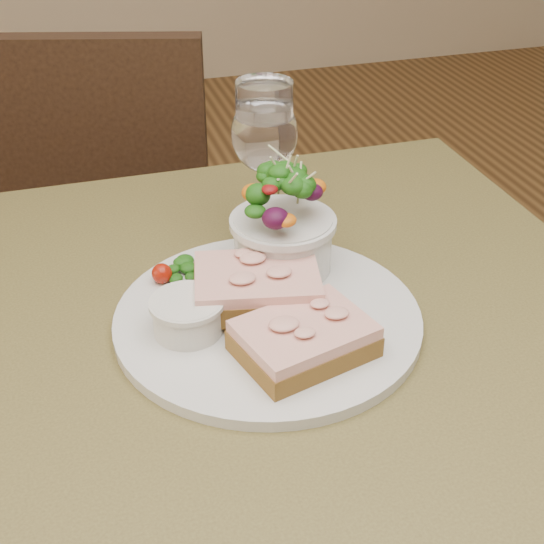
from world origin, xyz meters
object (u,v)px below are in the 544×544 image
object	(u,v)px
cafe_table	(263,409)
wine_glass	(265,138)
ramekin	(188,314)
sandwich_back	(257,286)
dinner_plate	(268,318)
chair_far	(120,305)
salad_bowl	(283,220)
sandwich_front	(304,339)

from	to	relation	value
cafe_table	wine_glass	size ratio (longest dim) A/B	4.57
cafe_table	ramekin	distance (m)	0.15
sandwich_back	wine_glass	distance (m)	0.19
cafe_table	wine_glass	distance (m)	0.30
ramekin	wine_glass	bearing A→B (deg)	54.36
dinner_plate	wine_glass	world-z (taller)	wine_glass
cafe_table	sandwich_back	size ratio (longest dim) A/B	5.63
chair_far	sandwich_back	bearing A→B (deg)	113.32
salad_bowl	wine_glass	world-z (taller)	wine_glass
cafe_table	salad_bowl	distance (m)	0.20
sandwich_back	salad_bowl	world-z (taller)	salad_bowl
chair_far	salad_bowl	world-z (taller)	chair_far
chair_far	wine_glass	size ratio (longest dim) A/B	5.14
sandwich_front	sandwich_back	distance (m)	0.09
dinner_plate	sandwich_front	distance (m)	0.07
cafe_table	salad_bowl	bearing A→B (deg)	61.62
sandwich_front	ramekin	bearing A→B (deg)	131.18
chair_far	sandwich_front	bearing A→B (deg)	113.99
dinner_plate	sandwich_back	world-z (taller)	sandwich_back
ramekin	wine_glass	world-z (taller)	wine_glass
dinner_plate	salad_bowl	bearing A→B (deg)	62.95
ramekin	wine_glass	xyz separation A→B (m)	(0.13, 0.18, 0.09)
chair_far	salad_bowl	size ratio (longest dim) A/B	7.09
cafe_table	sandwich_front	distance (m)	0.14
cafe_table	chair_far	world-z (taller)	chair_far
cafe_table	dinner_plate	size ratio (longest dim) A/B	2.58
sandwich_front	wine_glass	bearing A→B (deg)	66.82
chair_far	sandwich_back	size ratio (longest dim) A/B	6.34
sandwich_back	salad_bowl	bearing A→B (deg)	65.74
ramekin	wine_glass	distance (m)	0.24
dinner_plate	ramekin	bearing A→B (deg)	-176.43
salad_bowl	dinner_plate	bearing A→B (deg)	-117.05
chair_far	cafe_table	bearing A→B (deg)	112.71
ramekin	sandwich_front	bearing A→B (deg)	-33.63
cafe_table	ramekin	bearing A→B (deg)	172.10
salad_bowl	wine_glass	size ratio (longest dim) A/B	0.73
dinner_plate	ramekin	size ratio (longest dim) A/B	4.60
chair_far	wine_glass	xyz separation A→B (m)	(0.15, -0.56, 0.58)
wine_glass	chair_far	bearing A→B (deg)	105.44
dinner_plate	sandwich_back	xyz separation A→B (m)	(-0.01, 0.01, 0.03)
dinner_plate	ramekin	xyz separation A→B (m)	(-0.08, -0.01, 0.03)
chair_far	ramekin	size ratio (longest dim) A/B	13.37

